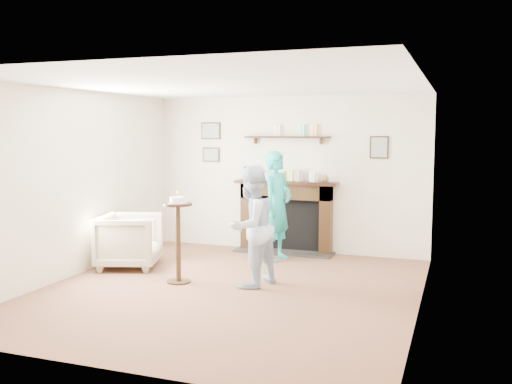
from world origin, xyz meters
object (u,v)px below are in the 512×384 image
at_px(man, 251,286).
at_px(pedestal_table, 178,227).
at_px(woman, 277,260).
at_px(armchair, 130,267).

bearing_deg(man, pedestal_table, -61.33).
relative_size(man, woman, 0.92).
bearing_deg(woman, armchair, 137.18).
bearing_deg(man, woman, -155.37).
xyz_separation_m(armchair, woman, (1.84, 1.16, 0.00)).
relative_size(woman, pedestal_table, 1.39).
xyz_separation_m(man, woman, (-0.14, 1.51, 0.00)).
height_order(armchair, man, man).
bearing_deg(pedestal_table, armchair, 154.44).
bearing_deg(pedestal_table, man, 9.39).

